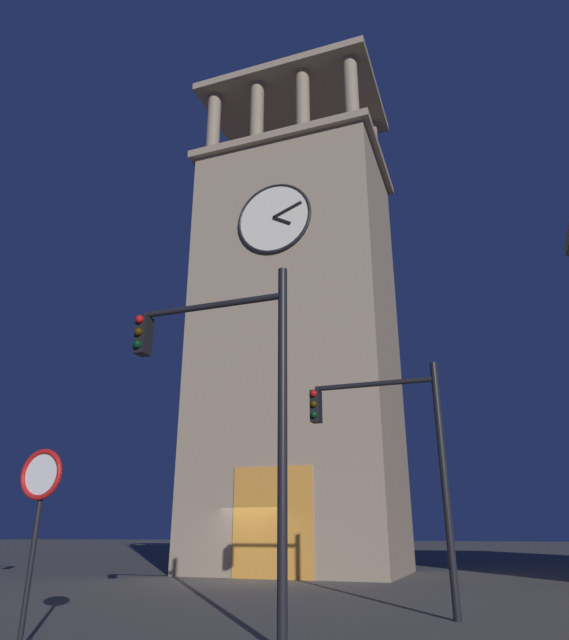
% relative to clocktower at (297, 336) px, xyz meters
% --- Properties ---
extents(ground_plane, '(200.00, 200.00, 0.00)m').
position_rel_clocktower_xyz_m(ground_plane, '(0.90, 4.01, -10.40)').
color(ground_plane, '#56544F').
extents(clocktower, '(9.26, 6.89, 26.61)m').
position_rel_clocktower_xyz_m(clocktower, '(0.00, 0.00, 0.00)').
color(clocktower, gray).
rests_on(clocktower, ground_plane).
extents(traffic_signal_near, '(3.02, 0.41, 6.06)m').
position_rel_clocktower_xyz_m(traffic_signal_near, '(-4.03, 15.52, -6.47)').
color(traffic_signal_near, black).
rests_on(traffic_signal_near, ground_plane).
extents(traffic_signal_mid, '(2.96, 0.41, 5.18)m').
position_rel_clocktower_xyz_m(traffic_signal_mid, '(-6.13, 11.56, -6.96)').
color(traffic_signal_mid, black).
rests_on(traffic_signal_mid, ground_plane).
extents(no_horn_sign, '(0.78, 0.14, 2.85)m').
position_rel_clocktower_xyz_m(no_horn_sign, '(-1.44, 16.92, -8.17)').
color(no_horn_sign, black).
rests_on(no_horn_sign, ground_plane).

